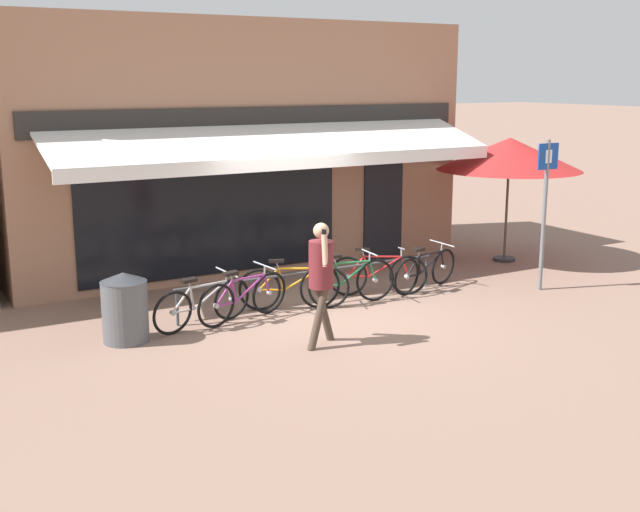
{
  "coord_description": "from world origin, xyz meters",
  "views": [
    {
      "loc": [
        -6.0,
        -10.26,
        3.6
      ],
      "look_at": [
        -0.33,
        -0.35,
        1.05
      ],
      "focal_mm": 45.0,
      "sensor_mm": 36.0,
      "label": 1
    }
  ],
  "objects_px": {
    "bicycle_purple": "(243,297)",
    "parking_sign": "(545,200)",
    "bicycle_orange": "(294,287)",
    "bicycle_silver": "(203,304)",
    "bicycle_green": "(348,282)",
    "litter_bin": "(125,307)",
    "bicycle_red": "(378,274)",
    "cafe_parasol": "(509,154)",
    "bicycle_black": "(425,270)",
    "pedestrian_adult": "(321,270)"
  },
  "relations": [
    {
      "from": "bicycle_orange",
      "to": "pedestrian_adult",
      "type": "bearing_deg",
      "value": -82.47
    },
    {
      "from": "bicycle_purple",
      "to": "pedestrian_adult",
      "type": "distance_m",
      "value": 1.76
    },
    {
      "from": "cafe_parasol",
      "to": "bicycle_silver",
      "type": "bearing_deg",
      "value": -170.59
    },
    {
      "from": "bicycle_red",
      "to": "bicycle_black",
      "type": "bearing_deg",
      "value": 14.91
    },
    {
      "from": "bicycle_green",
      "to": "pedestrian_adult",
      "type": "xyz_separation_m",
      "value": [
        -1.37,
        -1.53,
        0.68
      ]
    },
    {
      "from": "bicycle_orange",
      "to": "bicycle_black",
      "type": "distance_m",
      "value": 2.52
    },
    {
      "from": "parking_sign",
      "to": "cafe_parasol",
      "type": "bearing_deg",
      "value": 63.05
    },
    {
      "from": "pedestrian_adult",
      "to": "bicycle_black",
      "type": "bearing_deg",
      "value": -158.41
    },
    {
      "from": "bicycle_black",
      "to": "bicycle_purple",
      "type": "bearing_deg",
      "value": 165.5
    },
    {
      "from": "bicycle_purple",
      "to": "bicycle_orange",
      "type": "xyz_separation_m",
      "value": [
        0.96,
        0.18,
        -0.0
      ]
    },
    {
      "from": "bicycle_purple",
      "to": "bicycle_orange",
      "type": "bearing_deg",
      "value": -4.81
    },
    {
      "from": "bicycle_silver",
      "to": "bicycle_red",
      "type": "bearing_deg",
      "value": -9.46
    },
    {
      "from": "bicycle_red",
      "to": "litter_bin",
      "type": "bearing_deg",
      "value": -150.73
    },
    {
      "from": "bicycle_black",
      "to": "pedestrian_adult",
      "type": "bearing_deg",
      "value": -167.52
    },
    {
      "from": "bicycle_silver",
      "to": "litter_bin",
      "type": "bearing_deg",
      "value": 169.16
    },
    {
      "from": "litter_bin",
      "to": "bicycle_red",
      "type": "bearing_deg",
      "value": 4.22
    },
    {
      "from": "bicycle_purple",
      "to": "parking_sign",
      "type": "height_order",
      "value": "parking_sign"
    },
    {
      "from": "bicycle_silver",
      "to": "bicycle_purple",
      "type": "bearing_deg",
      "value": -13.54
    },
    {
      "from": "pedestrian_adult",
      "to": "parking_sign",
      "type": "relative_size",
      "value": 0.67
    },
    {
      "from": "bicycle_black",
      "to": "pedestrian_adult",
      "type": "height_order",
      "value": "pedestrian_adult"
    },
    {
      "from": "bicycle_orange",
      "to": "bicycle_red",
      "type": "xyz_separation_m",
      "value": [
        1.64,
        0.08,
        -0.01
      ]
    },
    {
      "from": "bicycle_black",
      "to": "litter_bin",
      "type": "xyz_separation_m",
      "value": [
        -5.3,
        -0.17,
        0.14
      ]
    },
    {
      "from": "bicycle_orange",
      "to": "cafe_parasol",
      "type": "distance_m",
      "value": 5.66
    },
    {
      "from": "bicycle_purple",
      "to": "parking_sign",
      "type": "relative_size",
      "value": 0.65
    },
    {
      "from": "bicycle_silver",
      "to": "bicycle_purple",
      "type": "relative_size",
      "value": 1.01
    },
    {
      "from": "bicycle_silver",
      "to": "pedestrian_adult",
      "type": "distance_m",
      "value": 2.03
    },
    {
      "from": "bicycle_green",
      "to": "parking_sign",
      "type": "distance_m",
      "value": 3.69
    },
    {
      "from": "cafe_parasol",
      "to": "bicycle_black",
      "type": "bearing_deg",
      "value": -159.38
    },
    {
      "from": "bicycle_red",
      "to": "pedestrian_adult",
      "type": "relative_size",
      "value": 0.93
    },
    {
      "from": "bicycle_green",
      "to": "bicycle_black",
      "type": "distance_m",
      "value": 1.65
    },
    {
      "from": "bicycle_green",
      "to": "bicycle_red",
      "type": "distance_m",
      "value": 0.81
    },
    {
      "from": "litter_bin",
      "to": "cafe_parasol",
      "type": "bearing_deg",
      "value": 8.52
    },
    {
      "from": "bicycle_orange",
      "to": "parking_sign",
      "type": "distance_m",
      "value": 4.56
    },
    {
      "from": "pedestrian_adult",
      "to": "parking_sign",
      "type": "height_order",
      "value": "parking_sign"
    },
    {
      "from": "bicycle_silver",
      "to": "litter_bin",
      "type": "xyz_separation_m",
      "value": [
        -1.17,
        -0.07,
        0.14
      ]
    },
    {
      "from": "bicycle_orange",
      "to": "cafe_parasol",
      "type": "relative_size",
      "value": 0.59
    },
    {
      "from": "bicycle_green",
      "to": "litter_bin",
      "type": "relative_size",
      "value": 1.72
    },
    {
      "from": "cafe_parasol",
      "to": "parking_sign",
      "type": "bearing_deg",
      "value": -116.95
    },
    {
      "from": "bicycle_purple",
      "to": "bicycle_black",
      "type": "bearing_deg",
      "value": -13.81
    },
    {
      "from": "bicycle_black",
      "to": "parking_sign",
      "type": "height_order",
      "value": "parking_sign"
    },
    {
      "from": "litter_bin",
      "to": "bicycle_orange",
      "type": "bearing_deg",
      "value": 5.15
    },
    {
      "from": "bicycle_orange",
      "to": "litter_bin",
      "type": "relative_size",
      "value": 1.68
    },
    {
      "from": "litter_bin",
      "to": "cafe_parasol",
      "type": "relative_size",
      "value": 0.35
    },
    {
      "from": "bicycle_purple",
      "to": "bicycle_black",
      "type": "height_order",
      "value": "bicycle_purple"
    },
    {
      "from": "pedestrian_adult",
      "to": "litter_bin",
      "type": "distance_m",
      "value": 2.78
    },
    {
      "from": "bicycle_orange",
      "to": "bicycle_silver",
      "type": "bearing_deg",
      "value": -149.98
    },
    {
      "from": "bicycle_orange",
      "to": "bicycle_black",
      "type": "bearing_deg",
      "value": 21.6
    },
    {
      "from": "bicycle_red",
      "to": "litter_bin",
      "type": "height_order",
      "value": "litter_bin"
    },
    {
      "from": "bicycle_silver",
      "to": "litter_bin",
      "type": "distance_m",
      "value": 1.18
    },
    {
      "from": "bicycle_red",
      "to": "cafe_parasol",
      "type": "bearing_deg",
      "value": 38.65
    }
  ]
}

